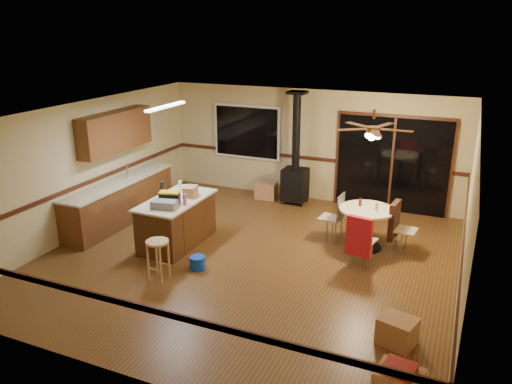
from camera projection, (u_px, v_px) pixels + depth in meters
The scene contains 34 objects.
floor at pixel (249, 257), 9.00m from camera, with size 7.00×7.00×0.00m, color #583718.
ceiling at pixel (249, 114), 8.17m from camera, with size 7.00×7.00×0.00m, color silver.
wall_back at pixel (310, 146), 11.63m from camera, with size 7.00×7.00×0.00m, color tan.
wall_front at pixel (121, 280), 5.54m from camera, with size 7.00×7.00×0.00m, color tan.
wall_left at pixel (88, 167), 9.90m from camera, with size 7.00×7.00×0.00m, color tan.
wall_right at pixel (468, 219), 7.27m from camera, with size 7.00×7.00×0.00m, color tan.
chair_rail at pixel (249, 205), 8.68m from camera, with size 7.00×7.00×0.08m, color #3E1B0F, non-canonical shape.
window at pixel (247, 132), 12.12m from camera, with size 1.72×0.10×1.32m, color black.
sliding_door at pixel (392, 165), 10.95m from camera, with size 2.52×0.10×2.10m, color black.
lower_cabinets at pixel (120, 202), 10.50m from camera, with size 0.60×3.00×0.86m, color brown.
countertop at pixel (119, 182), 10.35m from camera, with size 0.64×3.04×0.04m, color beige.
upper_cabinets at pixel (115, 131), 10.25m from camera, with size 0.35×2.00×0.80m, color brown.
kitchen_island at pixel (177, 221), 9.42m from camera, with size 0.88×1.68×0.90m.
wood_stove at pixel (295, 173), 11.49m from camera, with size 0.55×0.50×2.52m.
ceiling_fan at pixel (373, 132), 8.68m from camera, with size 0.24×0.24×0.55m.
fluorescent_strip at pixel (166, 107), 9.12m from camera, with size 0.10×1.20×0.04m, color white.
toolbox_grey at pixel (164, 204), 8.81m from camera, with size 0.44×0.25×0.14m, color slate.
toolbox_black at pixel (170, 198), 9.02m from camera, with size 0.36×0.19×0.20m, color black.
toolbox_yellow_lid at pixel (169, 192), 8.99m from camera, with size 0.36×0.19×0.03m, color gold.
box_on_island at pixel (190, 191), 9.40m from camera, with size 0.21×0.29×0.20m, color #A66F4A.
bottle_dark at pixel (163, 189), 9.40m from camera, with size 0.08×0.08×0.28m, color black.
bottle_pink at pixel (185, 200), 8.95m from camera, with size 0.07×0.07×0.21m, color #D84C8C.
bottle_white at pixel (180, 185), 9.75m from camera, with size 0.06×0.06×0.19m, color white.
bar_stool at pixel (158, 260), 8.14m from camera, with size 0.37×0.37×0.68m, color tan.
blue_bucket at pixel (198, 263), 8.54m from camera, with size 0.27×0.27×0.23m, color #0D3EB9.
dining_table at pixel (366, 221), 9.22m from camera, with size 1.01×1.01×0.78m.
glass_red at pixel (360, 202), 9.26m from camera, with size 0.06×0.06×0.15m, color #590C14.
glass_cream at pixel (377, 207), 9.01m from camera, with size 0.06×0.06×0.15m, color beige.
chair_left at pixel (336, 212), 9.51m from camera, with size 0.43×0.43×0.51m.
chair_near at pixel (360, 236), 8.41m from camera, with size 0.50×0.53×0.70m.
chair_right at pixel (396, 221), 9.07m from camera, with size 0.51×0.47×0.70m.
box_under_window at pixel (266, 190), 11.99m from camera, with size 0.49×0.39×0.39m, color #A66F4A.
box_corner_b at pixel (397, 331), 6.52m from camera, with size 0.46×0.39×0.37m, color #A66F4A.
box_small_red at pixel (400, 368), 5.46m from camera, with size 0.34×0.28×0.09m, color maroon.
Camera 1 is at (3.34, -7.43, 4.01)m, focal length 35.00 mm.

